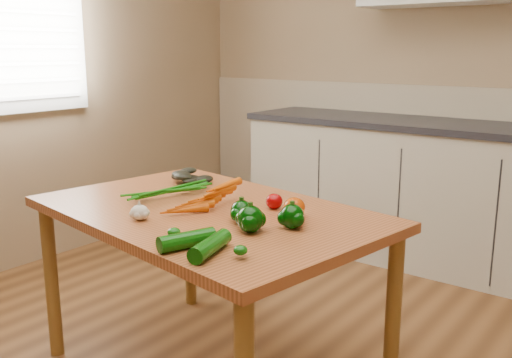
{
  "coord_description": "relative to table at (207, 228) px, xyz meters",
  "views": [
    {
      "loc": [
        1.23,
        -1.26,
        1.33
      ],
      "look_at": [
        -0.16,
        0.58,
        0.81
      ],
      "focal_mm": 40.0,
      "sensor_mm": 36.0,
      "label": 1
    }
  ],
  "objects": [
    {
      "name": "pepper_c",
      "position": [
        0.31,
        -0.13,
        0.13
      ],
      "size": [
        0.09,
        0.09,
        0.09
      ],
      "primitive_type": "sphere",
      "color": "#022F03",
      "rests_on": "table"
    },
    {
      "name": "leafy_greens",
      "position": [
        -0.35,
        0.27,
        0.13
      ],
      "size": [
        0.19,
        0.17,
        0.1
      ],
      "primitive_type": null,
      "color": "black",
      "rests_on": "table"
    },
    {
      "name": "tomato_b",
      "position": [
        0.33,
        0.11,
        0.12
      ],
      "size": [
        0.08,
        0.08,
        0.07
      ],
      "primitive_type": "ellipsoid",
      "color": "#B93E04",
      "rests_on": "table"
    },
    {
      "name": "room",
      "position": [
        0.21,
        -0.16,
        0.6
      ],
      "size": [
        4.04,
        5.04,
        2.64
      ],
      "color": "brown",
      "rests_on": "ground"
    },
    {
      "name": "counter_run",
      "position": [
        0.42,
        1.86,
        -0.19
      ],
      "size": [
        2.84,
        0.64,
        1.14
      ],
      "color": "#AFA792",
      "rests_on": "ground"
    },
    {
      "name": "tomato_c",
      "position": [
        0.38,
        0.05,
        0.11
      ],
      "size": [
        0.07,
        0.07,
        0.06
      ],
      "primitive_type": "ellipsoid",
      "color": "#B93E04",
      "rests_on": "table"
    },
    {
      "name": "window_blinds",
      "position": [
        -1.75,
        0.27,
        0.9
      ],
      "size": [
        0.08,
        0.98,
        1.18
      ],
      "primitive_type": null,
      "color": "silver",
      "rests_on": "room"
    },
    {
      "name": "pepper_b",
      "position": [
        0.4,
        -0.01,
        0.12
      ],
      "size": [
        0.08,
        0.08,
        0.08
      ],
      "primitive_type": "sphere",
      "color": "#022F03",
      "rests_on": "table"
    },
    {
      "name": "table",
      "position": [
        0.0,
        0.0,
        0.0
      ],
      "size": [
        1.47,
        1.07,
        0.73
      ],
      "rotation": [
        0.0,
        0.0,
        -0.15
      ],
      "color": "#AD5D32",
      "rests_on": "ground"
    },
    {
      "name": "pepper_a",
      "position": [
        0.22,
        -0.06,
        0.12
      ],
      "size": [
        0.08,
        0.08,
        0.08
      ],
      "primitive_type": "sphere",
      "color": "#022F03",
      "rests_on": "table"
    },
    {
      "name": "tomato_a",
      "position": [
        0.21,
        0.16,
        0.11
      ],
      "size": [
        0.07,
        0.07,
        0.06
      ],
      "primitive_type": "ellipsoid",
      "color": "#900204",
      "rests_on": "table"
    },
    {
      "name": "zucchini_b",
      "position": [
        0.26,
        -0.38,
        0.11
      ],
      "size": [
        0.11,
        0.19,
        0.05
      ],
      "primitive_type": "cylinder",
      "rotation": [
        1.57,
        0.0,
        -0.34
      ],
      "color": "#084307",
      "rests_on": "table"
    },
    {
      "name": "garlic_bulb",
      "position": [
        -0.09,
        -0.26,
        0.11
      ],
      "size": [
        0.07,
        0.07,
        0.06
      ],
      "primitive_type": "ellipsoid",
      "color": "beige",
      "rests_on": "table"
    },
    {
      "name": "zucchini_a",
      "position": [
        0.35,
        -0.37,
        0.11
      ],
      "size": [
        0.1,
        0.21,
        0.05
      ],
      "primitive_type": "cylinder",
      "rotation": [
        1.57,
        0.0,
        0.26
      ],
      "color": "#084307",
      "rests_on": "table"
    },
    {
      "name": "carrot_bunch",
      "position": [
        -0.07,
        0.01,
        0.11
      ],
      "size": [
        0.28,
        0.23,
        0.07
      ],
      "primitive_type": null,
      "rotation": [
        0.0,
        0.0,
        -0.15
      ],
      "color": "#CB5204",
      "rests_on": "table"
    }
  ]
}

